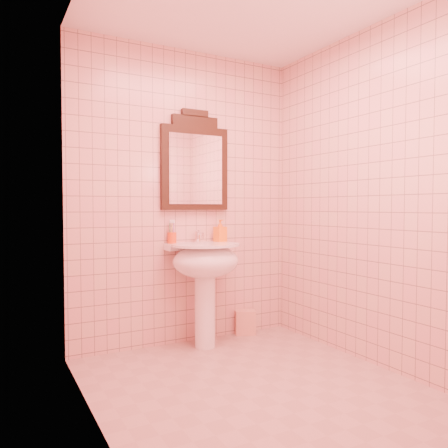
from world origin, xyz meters
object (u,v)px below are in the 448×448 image
pedestal_sink (205,268)px  towel (245,322)px  mirror (195,164)px  soap_dispenser (220,231)px  toothbrush_cup (172,237)px

pedestal_sink → towel: pedestal_sink is taller
mirror → soap_dispenser: (0.21, -0.06, -0.58)m
pedestal_sink → mirror: mirror is taller
towel → pedestal_sink: bearing=-160.9°
toothbrush_cup → soap_dispenser: bearing=-5.9°
pedestal_sink → toothbrush_cup: toothbrush_cup is taller
pedestal_sink → toothbrush_cup: bearing=140.6°
mirror → toothbrush_cup: (-0.22, -0.02, -0.62)m
toothbrush_cup → towel: size_ratio=0.78×
soap_dispenser → toothbrush_cup: bearing=165.1°
soap_dispenser → towel: soap_dispenser is taller
mirror → toothbrush_cup: bearing=-175.0°
pedestal_sink → towel: 0.76m
soap_dispenser → towel: size_ratio=0.89×
soap_dispenser → towel: 0.89m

